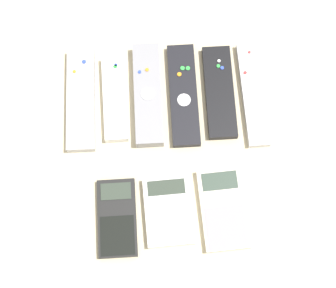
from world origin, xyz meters
name	(u,v)px	position (x,y,z in m)	size (l,w,h in m)	color
ground_plane	(169,162)	(0.00, 0.00, 0.00)	(3.00, 3.00, 0.00)	beige
remote_0	(81,100)	(-0.17, 0.13, 0.01)	(0.06, 0.21, 0.02)	#B7B7BC
remote_1	(115,98)	(-0.10, 0.13, 0.01)	(0.05, 0.18, 0.02)	white
remote_2	(148,95)	(-0.03, 0.14, 0.01)	(0.05, 0.21, 0.03)	gray
remote_3	(183,95)	(0.04, 0.13, 0.01)	(0.06, 0.21, 0.02)	black
remote_4	(219,92)	(0.11, 0.14, 0.01)	(0.06, 0.19, 0.02)	black
remote_5	(253,94)	(0.17, 0.13, 0.01)	(0.05, 0.22, 0.02)	silver
calculator_0	(117,218)	(-0.10, -0.11, 0.01)	(0.07, 0.15, 0.01)	black
calculator_1	(168,211)	(-0.01, -0.10, 0.01)	(0.09, 0.13, 0.02)	silver
calculator_2	(223,209)	(0.10, -0.10, 0.01)	(0.09, 0.16, 0.02)	beige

